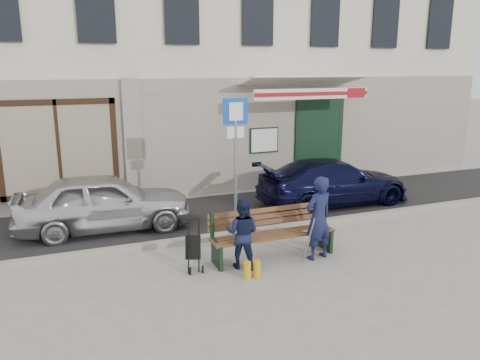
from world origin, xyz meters
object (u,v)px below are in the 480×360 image
bench (271,234)px  man (318,218)px  woman (242,233)px  car_silver (104,202)px  car_navy (334,182)px  parking_sign (236,144)px  stroller (193,248)px

bench → man: bearing=-23.3°
woman → car_silver: bearing=-18.4°
car_navy → man: (-2.22, -2.97, 0.20)m
parking_sign → car_silver: bearing=152.5°
car_silver → parking_sign: bearing=-114.1°
car_navy → parking_sign: 3.65m
car_silver → woman: (2.08, -2.94, 0.00)m
car_navy → stroller: (-4.52, -2.63, -0.19)m
bench → stroller: bearing=179.9°
car_navy → bench: car_navy is taller
car_silver → parking_sign: 3.18m
man → parking_sign: bearing=-74.0°
stroller → car_navy: bearing=50.1°
bench → woman: size_ratio=1.88×
bench → parking_sign: bearing=96.0°
car_silver → bench: car_silver is taller
woman → stroller: 0.90m
parking_sign → man: 2.34m
car_navy → bench: bearing=131.5°
stroller → parking_sign: bearing=66.9°
stroller → car_silver: bearing=134.2°
car_navy → car_silver: bearing=89.3°
car_silver → man: bearing=-128.6°
parking_sign → woman: bearing=-107.9°
car_navy → woman: bearing=127.9°
woman → stroller: (-0.85, 0.19, -0.24)m
car_silver → stroller: bearing=-153.3°
car_silver → stroller: (1.23, -2.74, -0.23)m
parking_sign → bench: (0.15, -1.45, -1.50)m
bench → man: size_ratio=1.52×
parking_sign → man: (0.95, -1.79, -1.17)m
car_silver → woman: woman is taller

